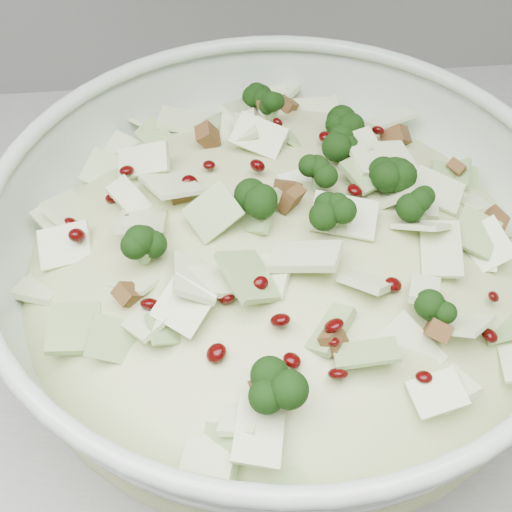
{
  "coord_description": "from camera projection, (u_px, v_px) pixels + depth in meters",
  "views": [
    {
      "loc": [
        -0.19,
        1.27,
        1.38
      ],
      "look_at": [
        -0.15,
        1.6,
        1.02
      ],
      "focal_mm": 50.0,
      "sensor_mm": 36.0,
      "label": 1
    }
  ],
  "objects": [
    {
      "name": "salad",
      "position": [
        281.0,
        254.0,
        0.5
      ],
      "size": [
        0.41,
        0.41,
        0.16
      ],
      "rotation": [
        0.0,
        0.0,
        0.1
      ],
      "color": "beige",
      "rests_on": "mixing_bowl"
    },
    {
      "name": "counter",
      "position": [
        357.0,
        460.0,
        0.99
      ],
      "size": [
        3.6,
        0.6,
        0.9
      ],
      "primitive_type": "cube",
      "color": "#B3B2AE",
      "rests_on": "floor"
    },
    {
      "name": "mixing_bowl",
      "position": [
        280.0,
        278.0,
        0.52
      ],
      "size": [
        0.53,
        0.53,
        0.16
      ],
      "rotation": [
        0.0,
        0.0,
        0.41
      ],
      "color": "silver",
      "rests_on": "counter"
    }
  ]
}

